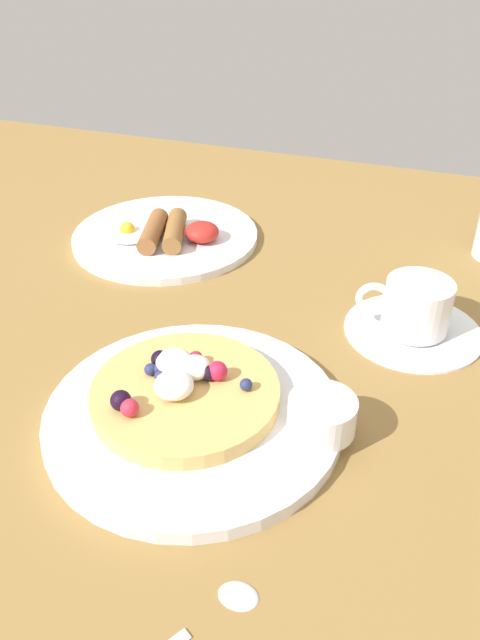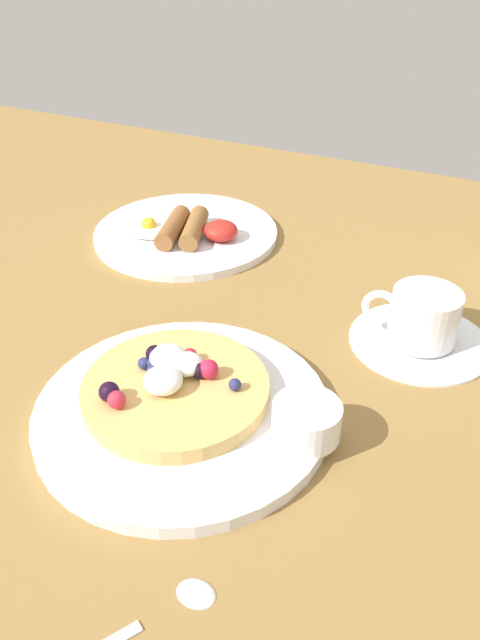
% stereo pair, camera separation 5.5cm
% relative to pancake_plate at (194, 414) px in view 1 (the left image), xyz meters
% --- Properties ---
extents(ground_plane, '(1.68, 1.16, 0.03)m').
position_rel_pancake_plate_xyz_m(ground_plane, '(-0.07, 0.12, -0.02)').
color(ground_plane, olive).
extents(pancake_plate, '(0.27, 0.27, 0.01)m').
position_rel_pancake_plate_xyz_m(pancake_plate, '(0.00, 0.00, 0.00)').
color(pancake_plate, white).
rests_on(pancake_plate, ground_plane).
extents(pancake_with_berries, '(0.17, 0.17, 0.04)m').
position_rel_pancake_plate_xyz_m(pancake_with_berries, '(-0.01, 0.01, 0.02)').
color(pancake_with_berries, '#DBAE5F').
rests_on(pancake_with_berries, pancake_plate).
extents(syrup_ramekin, '(0.06, 0.06, 0.03)m').
position_rel_pancake_plate_xyz_m(syrup_ramekin, '(0.11, 0.01, 0.02)').
color(syrup_ramekin, white).
rests_on(syrup_ramekin, pancake_plate).
extents(breakfast_plate, '(0.25, 0.25, 0.01)m').
position_rel_pancake_plate_xyz_m(breakfast_plate, '(-0.18, 0.32, -0.00)').
color(breakfast_plate, white).
rests_on(breakfast_plate, ground_plane).
extents(fried_breakfast, '(0.16, 0.11, 0.03)m').
position_rel_pancake_plate_xyz_m(fried_breakfast, '(-0.17, 0.30, 0.01)').
color(fried_breakfast, brown).
rests_on(fried_breakfast, breakfast_plate).
extents(coffee_saucer, '(0.15, 0.15, 0.01)m').
position_rel_pancake_plate_xyz_m(coffee_saucer, '(0.17, 0.21, -0.00)').
color(coffee_saucer, white).
rests_on(coffee_saucer, ground_plane).
extents(coffee_cup, '(0.10, 0.07, 0.06)m').
position_rel_pancake_plate_xyz_m(coffee_cup, '(0.17, 0.21, 0.03)').
color(coffee_cup, white).
rests_on(coffee_cup, coffee_saucer).
extents(teaspoon, '(0.08, 0.12, 0.01)m').
position_rel_pancake_plate_xyz_m(teaspoon, '(0.08, -0.17, -0.00)').
color(teaspoon, silver).
rests_on(teaspoon, ground_plane).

